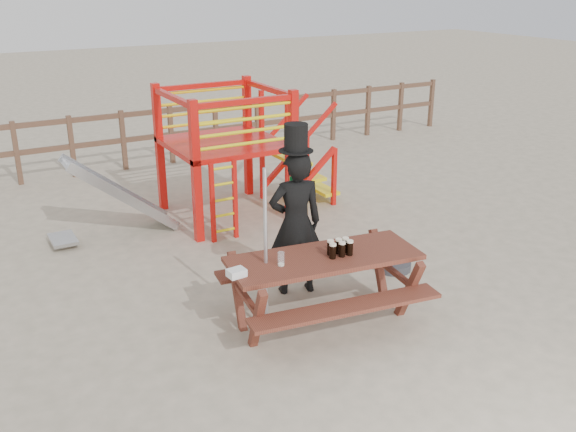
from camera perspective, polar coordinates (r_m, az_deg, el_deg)
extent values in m
plane|color=#BCAC92|center=(7.63, 4.41, -8.48)|extent=(60.00, 60.00, 0.00)
cube|color=brown|center=(13.31, -12.53, 8.95)|extent=(15.00, 0.06, 0.10)
cube|color=brown|center=(13.42, -12.36, 6.84)|extent=(15.00, 0.06, 0.10)
cube|color=brown|center=(12.94, -22.98, 5.16)|extent=(0.09, 0.09, 1.20)
cube|color=brown|center=(13.08, -18.65, 5.87)|extent=(0.09, 0.09, 1.20)
cube|color=brown|center=(13.29, -14.43, 6.53)|extent=(0.09, 0.09, 1.20)
cube|color=brown|center=(13.57, -10.34, 7.14)|extent=(0.09, 0.09, 1.20)
cube|color=brown|center=(13.91, -6.44, 7.68)|extent=(0.09, 0.09, 1.20)
cube|color=brown|center=(14.32, -2.73, 8.16)|extent=(0.09, 0.09, 1.20)
cube|color=brown|center=(14.79, 0.77, 8.59)|extent=(0.09, 0.09, 1.20)
cube|color=brown|center=(15.30, 4.05, 8.95)|extent=(0.09, 0.09, 1.20)
cube|color=brown|center=(15.86, 7.12, 9.27)|extent=(0.09, 0.09, 1.20)
cube|color=brown|center=(16.47, 9.97, 9.54)|extent=(0.09, 0.09, 1.20)
cube|color=brown|center=(17.11, 12.62, 9.77)|extent=(0.09, 0.09, 1.20)
cube|color=red|center=(9.27, -8.18, 3.82)|extent=(0.12, 0.12, 2.10)
cube|color=red|center=(9.93, 0.46, 5.18)|extent=(0.12, 0.12, 2.10)
cube|color=red|center=(10.73, -11.35, 5.95)|extent=(0.12, 0.12, 2.10)
cube|color=red|center=(11.30, -3.61, 7.07)|extent=(0.12, 0.12, 2.10)
cube|color=red|center=(10.24, -5.70, 6.42)|extent=(1.72, 1.72, 0.08)
cube|color=red|center=(9.35, -3.85, 10.13)|extent=(1.60, 0.08, 0.08)
cube|color=red|center=(10.80, -7.62, 11.43)|extent=(1.60, 0.08, 0.08)
cube|color=red|center=(9.78, -10.22, 10.32)|extent=(0.08, 1.60, 0.08)
cube|color=red|center=(10.41, -1.76, 11.25)|extent=(0.08, 1.60, 0.08)
cylinder|color=yellow|center=(9.49, -3.76, 6.45)|extent=(1.50, 0.05, 0.05)
cylinder|color=yellow|center=(10.91, -7.46, 8.22)|extent=(1.50, 0.05, 0.05)
cylinder|color=yellow|center=(9.44, -3.79, 7.51)|extent=(1.50, 0.05, 0.05)
cylinder|color=yellow|center=(10.88, -7.51, 9.14)|extent=(1.50, 0.05, 0.05)
cylinder|color=yellow|center=(9.40, -3.81, 8.57)|extent=(1.50, 0.05, 0.05)
cylinder|color=yellow|center=(10.84, -7.55, 10.07)|extent=(1.50, 0.05, 0.05)
cylinder|color=yellow|center=(9.37, -3.84, 9.65)|extent=(1.50, 0.05, 0.05)
cylinder|color=yellow|center=(10.81, -7.60, 11.01)|extent=(1.50, 0.05, 0.05)
cube|color=red|center=(9.34, -6.73, 1.10)|extent=(0.06, 0.06, 1.20)
cube|color=red|center=(9.47, -4.73, 1.47)|extent=(0.06, 0.06, 1.20)
cylinder|color=yellow|center=(9.56, -5.62, -1.25)|extent=(0.36, 0.04, 0.04)
cylinder|color=yellow|center=(9.48, -5.67, 0.09)|extent=(0.36, 0.04, 0.04)
cylinder|color=yellow|center=(9.39, -5.73, 1.46)|extent=(0.36, 0.04, 0.04)
cylinder|color=yellow|center=(9.32, -5.78, 2.85)|extent=(0.36, 0.04, 0.04)
cylinder|color=yellow|center=(9.25, -5.83, 4.27)|extent=(0.36, 0.04, 0.04)
cube|color=yellow|center=(10.67, -0.99, 6.44)|extent=(0.30, 0.90, 0.06)
cube|color=yellow|center=(10.88, 0.32, 5.09)|extent=(0.30, 0.90, 0.06)
cube|color=yellow|center=(11.10, 1.58, 3.79)|extent=(0.30, 0.90, 0.06)
cube|color=yellow|center=(11.33, 2.78, 2.54)|extent=(0.30, 0.90, 0.06)
cube|color=red|center=(10.62, 2.09, 3.67)|extent=(0.95, 0.08, 0.86)
cube|color=red|center=(11.36, -0.28, 4.83)|extent=(0.95, 0.08, 0.86)
cube|color=#B0B3B7|center=(9.87, -14.63, 1.78)|extent=(1.53, 0.55, 1.21)
cube|color=#B0B3B7|center=(9.61, -14.22, 1.55)|extent=(1.58, 0.04, 1.28)
cube|color=#B0B3B7|center=(10.11, -15.06, 2.42)|extent=(1.58, 0.04, 1.28)
cube|color=#B0B3B7|center=(9.88, -19.37, -1.95)|extent=(0.35, 0.55, 0.05)
cube|color=brown|center=(7.06, 3.22, -3.75)|extent=(2.21, 1.07, 0.05)
cube|color=brown|center=(6.73, 5.25, -8.11)|extent=(2.14, 0.58, 0.04)
cube|color=brown|center=(7.67, 1.36, -4.23)|extent=(2.14, 0.58, 0.04)
cube|color=brown|center=(6.95, -3.68, -7.98)|extent=(0.26, 1.27, 0.76)
cube|color=brown|center=(7.62, 9.35, -5.49)|extent=(0.26, 1.27, 0.76)
imported|color=black|center=(7.72, 0.68, -0.68)|extent=(0.74, 0.58, 1.80)
cube|color=#0D9738|center=(7.77, 0.40, 1.18)|extent=(0.07, 0.04, 0.42)
cylinder|color=black|center=(7.43, 0.71, 5.83)|extent=(0.41, 0.41, 0.01)
cylinder|color=black|center=(7.39, 0.72, 7.04)|extent=(0.28, 0.28, 0.31)
cube|color=white|center=(7.50, 0.43, 8.09)|extent=(0.14, 0.04, 0.04)
cylinder|color=#B2B2B7|center=(6.83, -1.99, -3.28)|extent=(0.04, 0.04, 1.87)
cylinder|color=#323236|center=(8.72, 9.33, -4.36)|extent=(0.47, 0.47, 0.11)
cylinder|color=#323236|center=(8.68, 9.37, -3.77)|extent=(0.05, 0.05, 0.09)
cube|color=white|center=(6.58, -4.60, -5.06)|extent=(0.19, 0.15, 0.08)
cylinder|color=black|center=(6.96, 3.99, -3.20)|extent=(0.07, 0.07, 0.15)
cylinder|color=#FCEFCE|center=(6.93, 4.01, -2.55)|extent=(0.07, 0.07, 0.02)
cylinder|color=black|center=(7.02, 4.82, -3.04)|extent=(0.07, 0.07, 0.15)
cylinder|color=#FCEFCE|center=(6.98, 4.84, -2.39)|extent=(0.07, 0.07, 0.02)
cylinder|color=black|center=(7.06, 5.50, -2.90)|extent=(0.07, 0.07, 0.15)
cylinder|color=#FCEFCE|center=(7.03, 5.53, -2.26)|extent=(0.07, 0.07, 0.02)
cylinder|color=black|center=(7.05, 3.79, -2.88)|extent=(0.07, 0.07, 0.15)
cylinder|color=#FCEFCE|center=(7.02, 3.80, -2.24)|extent=(0.07, 0.07, 0.02)
cylinder|color=black|center=(7.09, 4.52, -2.76)|extent=(0.07, 0.07, 0.15)
cylinder|color=#FCEFCE|center=(7.06, 4.54, -2.12)|extent=(0.07, 0.07, 0.02)
cylinder|color=black|center=(7.13, 5.12, -2.64)|extent=(0.07, 0.07, 0.15)
cylinder|color=#FCEFCE|center=(7.10, 5.14, -2.00)|extent=(0.07, 0.07, 0.02)
cylinder|color=silver|center=(6.78, -0.63, -3.83)|extent=(0.07, 0.07, 0.15)
cylinder|color=#FCEFCE|center=(6.81, -0.62, -4.33)|extent=(0.07, 0.07, 0.02)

